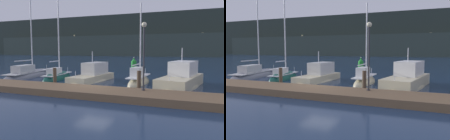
{
  "view_description": "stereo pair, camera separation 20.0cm",
  "coord_description": "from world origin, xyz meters",
  "views": [
    {
      "loc": [
        7.14,
        -14.5,
        3.04
      ],
      "look_at": [
        0.0,
        3.72,
        1.2
      ],
      "focal_mm": 35.0,
      "sensor_mm": 36.0,
      "label": 1
    },
    {
      "loc": [
        7.33,
        -14.43,
        3.04
      ],
      "look_at": [
        0.0,
        3.72,
        1.2
      ],
      "focal_mm": 35.0,
      "sensor_mm": 36.0,
      "label": 2
    }
  ],
  "objects": [
    {
      "name": "ground_plane",
      "position": [
        0.0,
        0.0,
        0.0
      ],
      "size": [
        400.0,
        400.0,
        0.0
      ],
      "primitive_type": "plane",
      "color": "#192D4C"
    },
    {
      "name": "dock",
      "position": [
        0.0,
        -1.68,
        0.23
      ],
      "size": [
        29.4,
        2.8,
        0.45
      ],
      "primitive_type": "cube",
      "color": "brown",
      "rests_on": "ground"
    },
    {
      "name": "mooring_pile_1",
      "position": [
        -3.45,
        -0.03,
        0.79
      ],
      "size": [
        0.28,
        0.28,
        1.59
      ],
      "primitive_type": "cylinder",
      "color": "#4C3D2D",
      "rests_on": "ground"
    },
    {
      "name": "mooring_pile_2",
      "position": [
        3.45,
        -0.03,
        0.8
      ],
      "size": [
        0.28,
        0.28,
        1.6
      ],
      "primitive_type": "cylinder",
      "color": "#4C3D2D",
      "rests_on": "ground"
    },
    {
      "name": "sailboat_berth_1",
      "position": [
        -10.26,
        4.54,
        0.13
      ],
      "size": [
        3.22,
        8.65,
        12.13
      ],
      "color": "gray",
      "rests_on": "ground"
    },
    {
      "name": "sailboat_berth_2",
      "position": [
        -6.17,
        4.1,
        0.11
      ],
      "size": [
        2.13,
        5.54,
        9.08
      ],
      "color": "#195647",
      "rests_on": "ground"
    },
    {
      "name": "motorboat_berth_3",
      "position": [
        -2.27,
        4.34,
        0.32
      ],
      "size": [
        2.69,
        6.5,
        3.33
      ],
      "color": "beige",
      "rests_on": "ground"
    },
    {
      "name": "sailboat_berth_4",
      "position": [
        2.32,
        4.32,
        0.16
      ],
      "size": [
        1.43,
        5.2,
        7.86
      ],
      "color": "beige",
      "rests_on": "ground"
    },
    {
      "name": "motorboat_berth_5",
      "position": [
        5.97,
        3.95,
        0.35
      ],
      "size": [
        3.82,
        7.44,
        3.86
      ],
      "color": "beige",
      "rests_on": "ground"
    },
    {
      "name": "channel_buoy",
      "position": [
        -2.08,
        18.4,
        0.69
      ],
      "size": [
        1.24,
        1.24,
        1.88
      ],
      "color": "green",
      "rests_on": "ground"
    },
    {
      "name": "dock_lamppost",
      "position": [
        4.0,
        -1.0,
        3.3
      ],
      "size": [
        0.32,
        0.32,
        4.29
      ],
      "color": "#2D2D33",
      "rests_on": "dock"
    },
    {
      "name": "hillside_backdrop",
      "position": [
        -3.66,
        92.79,
        9.2
      ],
      "size": [
        240.0,
        23.0,
        19.98
      ],
      "color": "#28332D",
      "rests_on": "ground"
    }
  ]
}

